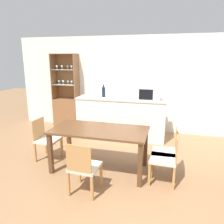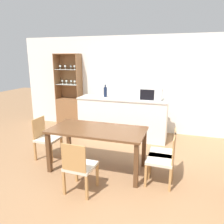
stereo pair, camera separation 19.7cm
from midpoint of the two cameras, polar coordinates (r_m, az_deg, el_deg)
ground_plane at (r=3.93m, az=-2.94°, el=-16.31°), size 18.00×18.00×0.00m
wall_back at (r=5.99m, az=4.81°, el=7.21°), size 6.80×0.06×2.55m
kitchen_counter at (r=5.50m, az=1.29°, el=-1.56°), size 2.22×0.59×1.01m
display_cabinet at (r=6.55m, az=-12.58°, el=1.48°), size 0.72×0.37×2.09m
dining_table at (r=3.87m, az=-4.77°, el=-5.92°), size 1.68×0.84×0.77m
dining_chair_side_right_far at (r=3.88m, az=12.58°, el=-10.18°), size 0.43×0.43×0.82m
dining_chair_side_right_near at (r=3.65m, az=12.36°, el=-11.80°), size 0.43×0.43×0.82m
dining_chair_head_near at (r=3.35m, az=-9.13°, el=-14.07°), size 0.43×0.43×0.82m
dining_chair_side_left_far at (r=4.57m, az=-18.03°, el=-6.75°), size 0.42×0.42×0.82m
microwave at (r=5.27m, az=8.76°, el=4.78°), size 0.51×0.35×0.28m
wine_bottle at (r=5.56m, az=-3.24°, el=5.28°), size 0.08×0.08×0.31m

